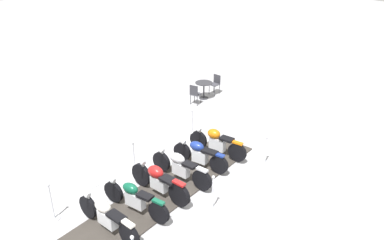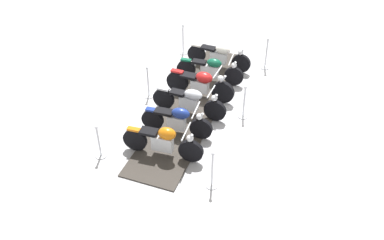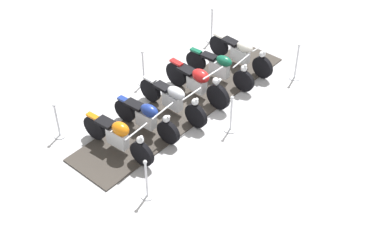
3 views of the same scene
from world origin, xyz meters
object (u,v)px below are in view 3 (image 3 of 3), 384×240
at_px(motorcycle_forest, 220,67).
at_px(stanchion_left_mid, 144,73).
at_px(motorcycle_cream, 241,53).
at_px(stanchion_left_rear, 212,31).
at_px(motorcycle_navy, 147,117).
at_px(stanchion_right_front, 147,184).
at_px(stanchion_right_mid, 231,119).
at_px(stanchion_right_rear, 296,67).
at_px(motorcycle_copper, 118,136).
at_px(motorcycle_chrome, 173,99).
at_px(motorcycle_maroon, 198,82).
at_px(stanchion_left_front, 58,125).

xyz_separation_m(motorcycle_forest, stanchion_left_mid, (-1.65, 1.37, -0.17)).
bearing_deg(motorcycle_cream, stanchion_left_rear, 162.67).
distance_m(motorcycle_navy, stanchion_left_rear, 4.71).
xyz_separation_m(motorcycle_cream, stanchion_right_front, (-5.16, -2.20, -0.12)).
xyz_separation_m(stanchion_right_front, stanchion_right_mid, (2.97, 0.39, -0.05)).
distance_m(stanchion_right_mid, stanchion_left_rear, 4.29).
height_order(stanchion_right_front, stanchion_right_rear, stanchion_right_rear).
distance_m(motorcycle_copper, stanchion_left_mid, 2.89).
relative_size(motorcycle_copper, stanchion_left_mid, 2.03).
bearing_deg(stanchion_left_mid, stanchion_right_front, -126.62).
bearing_deg(motorcycle_navy, motorcycle_chrome, 85.42).
height_order(motorcycle_maroon, stanchion_right_rear, stanchion_right_rear).
distance_m(stanchion_right_front, stanchion_left_rear, 6.73).
bearing_deg(stanchion_left_front, stanchion_right_front, -82.46).
distance_m(motorcycle_cream, stanchion_left_mid, 2.89).
height_order(stanchion_left_front, stanchion_right_mid, stanchion_right_mid).
distance_m(motorcycle_copper, motorcycle_maroon, 2.90).
relative_size(motorcycle_maroon, stanchion_left_rear, 1.96).
distance_m(motorcycle_forest, stanchion_right_rear, 2.15).
xyz_separation_m(motorcycle_maroon, stanchion_right_rear, (2.69, -1.17, -0.14)).
bearing_deg(stanchion_right_front, stanchion_left_rear, 34.78).
height_order(stanchion_left_front, stanchion_left_mid, stanchion_left_mid).
relative_size(motorcycle_navy, stanchion_right_rear, 1.79).
bearing_deg(stanchion_left_rear, stanchion_right_front, -145.22).
distance_m(stanchion_right_front, stanchion_right_rear, 5.98).
relative_size(motorcycle_maroon, stanchion_right_mid, 2.09).
bearing_deg(stanchion_right_mid, motorcycle_maroon, 79.82).
bearing_deg(stanchion_left_mid, motorcycle_navy, -125.24).
bearing_deg(motorcycle_copper, stanchion_left_front, -163.84).
xyz_separation_m(motorcycle_maroon, stanchion_right_mid, (-0.28, -1.56, -0.19)).
height_order(motorcycle_copper, stanchion_right_mid, stanchion_right_mid).
relative_size(stanchion_right_mid, stanchion_left_rear, 0.94).
xyz_separation_m(motorcycle_copper, motorcycle_chrome, (1.92, 0.25, -0.02)).
bearing_deg(stanchion_left_mid, stanchion_right_mid, -82.46).
bearing_deg(stanchion_left_front, motorcycle_forest, -12.00).
distance_m(motorcycle_chrome, stanchion_right_front, 2.93).
relative_size(motorcycle_maroon, motorcycle_cream, 0.97).
bearing_deg(motorcycle_cream, motorcycle_chrome, -87.24).
bearing_deg(motorcycle_maroon, stanchion_right_front, -64.35).
bearing_deg(stanchion_right_mid, stanchion_left_front, 141.70).
bearing_deg(motorcycle_chrome, motorcycle_maroon, 91.11).
height_order(motorcycle_copper, motorcycle_maroon, motorcycle_maroon).
height_order(motorcycle_maroon, motorcycle_cream, motorcycle_maroon).
relative_size(motorcycle_copper, stanchion_left_front, 2.15).
bearing_deg(motorcycle_forest, stanchion_left_front, -113.86).
distance_m(stanchion_right_front, stanchion_left_mid, 4.29).
height_order(stanchion_right_front, stanchion_left_front, stanchion_right_front).
height_order(motorcycle_maroon, stanchion_right_mid, motorcycle_maroon).
distance_m(motorcycle_chrome, motorcycle_forest, 1.94).
bearing_deg(motorcycle_forest, motorcycle_maroon, -94.83).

